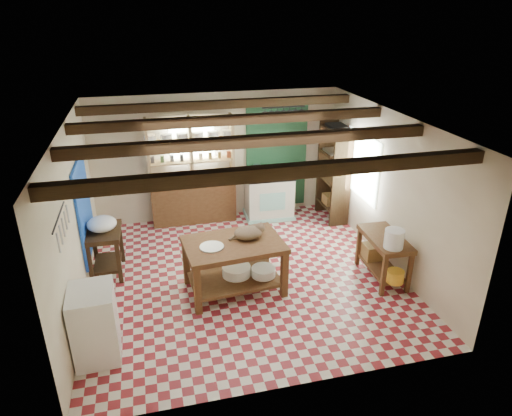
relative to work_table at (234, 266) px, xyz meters
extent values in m
cube|color=maroon|center=(0.24, 0.35, -0.43)|extent=(5.00, 5.00, 0.02)
cube|color=#49494E|center=(0.24, 0.35, 2.18)|extent=(5.00, 5.00, 0.02)
cube|color=beige|center=(0.24, 2.85, 0.88)|extent=(5.00, 0.04, 2.60)
cube|color=beige|center=(0.24, -2.15, 0.88)|extent=(5.00, 0.04, 2.60)
cube|color=beige|center=(-2.26, 0.35, 0.88)|extent=(0.04, 5.00, 2.60)
cube|color=beige|center=(2.74, 0.35, 0.88)|extent=(0.04, 5.00, 2.60)
cube|color=#372413|center=(0.24, 0.35, 2.06)|extent=(5.00, 3.80, 0.15)
cube|color=#1849B8|center=(-2.23, 1.25, 0.68)|extent=(0.04, 1.40, 1.60)
cube|color=#1B4528|center=(1.49, 2.82, 0.83)|extent=(1.30, 0.04, 2.30)
cube|color=#B4C8B1|center=(-0.26, 2.83, 1.28)|extent=(0.90, 0.02, 0.80)
cube|color=#B4C8B1|center=(2.72, 1.35, 0.98)|extent=(0.02, 1.30, 1.20)
cube|color=black|center=(-2.20, -0.85, 1.36)|extent=(0.06, 0.90, 0.28)
cube|color=black|center=(1.49, 2.40, 1.76)|extent=(0.86, 0.12, 0.36)
cube|color=tan|center=(-0.31, 2.66, 0.68)|extent=(1.70, 0.34, 2.20)
cube|color=#372413|center=(2.52, 2.15, 0.58)|extent=(0.40, 0.86, 2.00)
cube|color=brown|center=(0.00, 0.00, 0.00)|extent=(1.56, 1.11, 0.84)
cube|color=beige|center=(1.24, 2.50, 0.05)|extent=(0.99, 0.68, 0.95)
cube|color=#372413|center=(-1.96, 0.98, -0.02)|extent=(0.56, 0.80, 0.80)
cube|color=white|center=(-1.98, -1.04, 0.07)|extent=(0.56, 0.67, 0.97)
cube|color=brown|center=(2.42, -0.24, -0.04)|extent=(0.57, 1.08, 0.76)
ellipsoid|color=#7C6248|center=(0.24, 0.07, 0.52)|extent=(0.51, 0.44, 0.20)
cylinder|color=#AFB0B7|center=(-0.34, -0.08, 0.43)|extent=(0.39, 0.39, 0.02)
cylinder|color=white|center=(0.05, 0.05, -0.12)|extent=(0.49, 0.49, 0.16)
cylinder|color=white|center=(0.46, -0.06, -0.13)|extent=(0.41, 0.41, 0.13)
cylinder|color=#AFB0B7|center=(0.99, 2.51, 0.64)|extent=(0.19, 0.19, 0.22)
cylinder|color=black|center=(1.34, 2.50, 0.62)|extent=(0.16, 0.16, 0.19)
ellipsoid|color=white|center=(-1.96, 0.98, 0.50)|extent=(0.48, 0.48, 0.23)
cylinder|color=white|center=(2.35, -0.59, 0.49)|extent=(0.31, 0.31, 0.30)
cube|color=olive|center=(2.43, 0.06, -0.09)|extent=(0.37, 0.31, 0.25)
cylinder|color=yellow|center=(2.40, -0.69, -0.12)|extent=(0.28, 0.28, 0.19)
camera|label=1|loc=(-1.12, -6.01, 3.71)|focal=32.00mm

